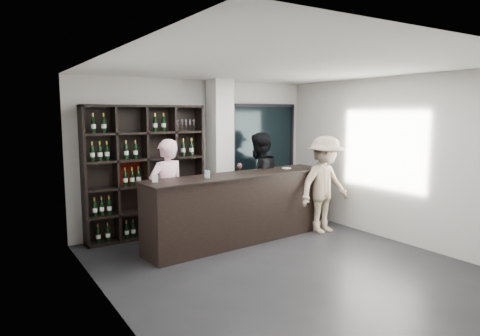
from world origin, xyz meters
TOP-DOWN VIEW (x-y plane):
  - floor at (0.00, 0.00)m, footprint 5.00×5.50m
  - wine_shelf at (-1.15, 2.57)m, footprint 2.20×0.35m
  - structural_column at (0.35, 2.47)m, footprint 0.40×0.40m
  - glass_panel at (1.55, 2.69)m, footprint 1.60×0.08m
  - tasting_counter at (0.16, 1.40)m, footprint 3.65×0.75m
  - taster_pink at (-1.05, 1.85)m, footprint 0.74×0.56m
  - taster_black at (0.95, 2.00)m, footprint 1.12×1.01m
  - customer at (1.80, 1.05)m, footprint 1.23×0.77m
  - wine_glass at (0.10, 1.36)m, footprint 0.12×0.12m
  - spit_cup at (-0.57, 1.30)m, footprint 0.10×0.10m
  - napkin_stack at (1.27, 1.54)m, footprint 0.13×0.13m
  - card_stand at (-1.44, 1.36)m, footprint 0.10×0.07m

SIDE VIEW (x-z plane):
  - floor at x=0.00m, z-range -0.01..0.00m
  - tasting_counter at x=0.16m, z-range 0.00..1.21m
  - taster_pink at x=-1.05m, z-range 0.00..1.83m
  - customer at x=1.80m, z-range 0.00..1.84m
  - taster_black at x=0.95m, z-range 0.00..1.89m
  - wine_shelf at x=-1.15m, z-range 0.00..2.40m
  - napkin_stack at x=1.27m, z-range 1.21..1.23m
  - spit_cup at x=-0.57m, z-range 1.21..1.33m
  - card_stand at x=-1.44m, z-range 1.21..1.34m
  - wine_glass at x=0.10m, z-range 1.21..1.43m
  - glass_panel at x=1.55m, z-range 0.35..2.45m
  - structural_column at x=0.35m, z-range 0.00..2.90m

